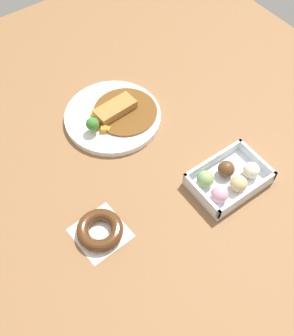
% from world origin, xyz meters
% --- Properties ---
extents(ground_plane, '(1.60, 1.60, 0.00)m').
position_xyz_m(ground_plane, '(0.00, 0.00, 0.00)').
color(ground_plane, brown).
extents(curry_plate, '(0.28, 0.28, 0.07)m').
position_xyz_m(curry_plate, '(0.07, 0.17, 0.01)').
color(curry_plate, white).
rests_on(curry_plate, ground_plane).
extents(donut_box, '(0.20, 0.14, 0.06)m').
position_xyz_m(donut_box, '(0.18, -0.19, 0.02)').
color(donut_box, silver).
rests_on(donut_box, ground_plane).
extents(chocolate_ring_donut, '(0.13, 0.13, 0.03)m').
position_xyz_m(chocolate_ring_donut, '(-0.16, -0.12, 0.02)').
color(chocolate_ring_donut, white).
rests_on(chocolate_ring_donut, ground_plane).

